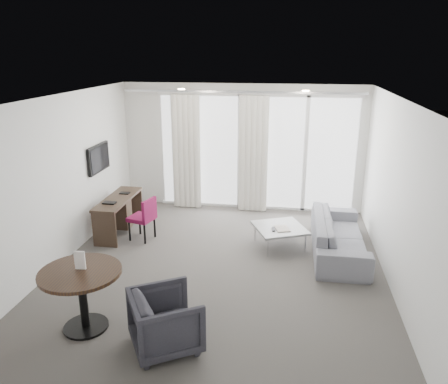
# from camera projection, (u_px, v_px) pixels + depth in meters

# --- Properties ---
(floor) EXTENTS (5.00, 6.00, 0.00)m
(floor) POSITION_uv_depth(u_px,v_px,m) (218.00, 273.00, 6.65)
(floor) COLOR #4B4843
(floor) RESTS_ON ground
(ceiling) EXTENTS (5.00, 6.00, 0.00)m
(ceiling) POSITION_uv_depth(u_px,v_px,m) (217.00, 99.00, 5.84)
(ceiling) COLOR white
(ceiling) RESTS_ON ground
(wall_left) EXTENTS (0.00, 6.00, 2.60)m
(wall_left) POSITION_uv_depth(u_px,v_px,m) (55.00, 184.00, 6.62)
(wall_left) COLOR silver
(wall_left) RESTS_ON ground
(wall_right) EXTENTS (0.00, 6.00, 2.60)m
(wall_right) POSITION_uv_depth(u_px,v_px,m) (400.00, 201.00, 5.87)
(wall_right) COLOR silver
(wall_right) RESTS_ON ground
(wall_front) EXTENTS (5.00, 0.00, 2.60)m
(wall_front) POSITION_uv_depth(u_px,v_px,m) (152.00, 308.00, 3.43)
(wall_front) COLOR silver
(wall_front) RESTS_ON ground
(window_panel) EXTENTS (4.00, 0.02, 2.38)m
(window_panel) POSITION_uv_depth(u_px,v_px,m) (256.00, 153.00, 9.03)
(window_panel) COLOR white
(window_panel) RESTS_ON ground
(window_frame) EXTENTS (4.10, 0.06, 2.44)m
(window_frame) POSITION_uv_depth(u_px,v_px,m) (256.00, 153.00, 9.02)
(window_frame) COLOR white
(window_frame) RESTS_ON ground
(curtain_left) EXTENTS (0.60, 0.20, 2.38)m
(curtain_left) POSITION_uv_depth(u_px,v_px,m) (186.00, 152.00, 9.09)
(curtain_left) COLOR silver
(curtain_left) RESTS_ON ground
(curtain_right) EXTENTS (0.60, 0.20, 2.38)m
(curtain_right) POSITION_uv_depth(u_px,v_px,m) (253.00, 155.00, 8.89)
(curtain_right) COLOR silver
(curtain_right) RESTS_ON ground
(curtain_track) EXTENTS (4.80, 0.04, 0.04)m
(curtain_track) POSITION_uv_depth(u_px,v_px,m) (242.00, 92.00, 8.54)
(curtain_track) COLOR #B2B2B7
(curtain_track) RESTS_ON ceiling
(downlight_a) EXTENTS (0.12, 0.12, 0.02)m
(downlight_a) POSITION_uv_depth(u_px,v_px,m) (181.00, 89.00, 7.48)
(downlight_a) COLOR #FFE0B2
(downlight_a) RESTS_ON ceiling
(downlight_b) EXTENTS (0.12, 0.12, 0.02)m
(downlight_b) POSITION_uv_depth(u_px,v_px,m) (306.00, 91.00, 7.17)
(downlight_b) COLOR #FFE0B2
(downlight_b) RESTS_ON ceiling
(desk) EXTENTS (0.44, 1.41, 0.66)m
(desk) POSITION_uv_depth(u_px,v_px,m) (119.00, 215.00, 8.04)
(desk) COLOR #33251B
(desk) RESTS_ON floor
(tv) EXTENTS (0.05, 0.80, 0.50)m
(tv) POSITION_uv_depth(u_px,v_px,m) (99.00, 158.00, 7.96)
(tv) COLOR black
(tv) RESTS_ON wall_left
(desk_chair) EXTENTS (0.51, 0.49, 0.78)m
(desk_chair) POSITION_uv_depth(u_px,v_px,m) (142.00, 219.00, 7.72)
(desk_chair) COLOR maroon
(desk_chair) RESTS_ON floor
(round_table) EXTENTS (1.06, 1.06, 0.77)m
(round_table) POSITION_uv_depth(u_px,v_px,m) (83.00, 300.00, 5.21)
(round_table) COLOR black
(round_table) RESTS_ON floor
(menu_card) EXTENTS (0.13, 0.03, 0.23)m
(menu_card) POSITION_uv_depth(u_px,v_px,m) (81.00, 273.00, 5.16)
(menu_card) COLOR white
(menu_card) RESTS_ON round_table
(tub_armchair) EXTENTS (1.01, 1.00, 0.68)m
(tub_armchair) POSITION_uv_depth(u_px,v_px,m) (166.00, 321.00, 4.89)
(tub_armchair) COLOR #27262D
(tub_armchair) RESTS_ON floor
(coffee_table) EXTENTS (1.05, 1.05, 0.36)m
(coffee_table) POSITION_uv_depth(u_px,v_px,m) (279.00, 237.00, 7.49)
(coffee_table) COLOR gray
(coffee_table) RESTS_ON floor
(remote) EXTENTS (0.07, 0.16, 0.02)m
(remote) POSITION_uv_depth(u_px,v_px,m) (274.00, 230.00, 7.31)
(remote) COLOR black
(remote) RESTS_ON coffee_table
(magazine) EXTENTS (0.26, 0.30, 0.01)m
(magazine) POSITION_uv_depth(u_px,v_px,m) (282.00, 229.00, 7.34)
(magazine) COLOR gray
(magazine) RESTS_ON coffee_table
(sofa) EXTENTS (0.82, 2.10, 0.61)m
(sofa) POSITION_uv_depth(u_px,v_px,m) (339.00, 235.00, 7.23)
(sofa) COLOR slate
(sofa) RESTS_ON floor
(terrace_slab) EXTENTS (5.60, 3.00, 0.12)m
(terrace_slab) POSITION_uv_depth(u_px,v_px,m) (261.00, 189.00, 10.85)
(terrace_slab) COLOR #4D4D50
(terrace_slab) RESTS_ON ground
(rattan_chair_a) EXTENTS (0.68, 0.68, 0.81)m
(rattan_chair_a) POSITION_uv_depth(u_px,v_px,m) (280.00, 172.00, 10.62)
(rattan_chair_a) COLOR brown
(rattan_chair_a) RESTS_ON terrace_slab
(rattan_chair_b) EXTENTS (0.54, 0.54, 0.72)m
(rattan_chair_b) POSITION_uv_depth(u_px,v_px,m) (340.00, 179.00, 10.16)
(rattan_chair_b) COLOR brown
(rattan_chair_b) RESTS_ON terrace_slab
(rattan_table) EXTENTS (0.69, 0.69, 0.55)m
(rattan_table) POSITION_uv_depth(u_px,v_px,m) (288.00, 183.00, 10.22)
(rattan_table) COLOR brown
(rattan_table) RESTS_ON terrace_slab
(balustrade) EXTENTS (5.50, 0.06, 1.05)m
(balustrade) POSITION_uv_depth(u_px,v_px,m) (265.00, 154.00, 12.03)
(balustrade) COLOR #B2B2B7
(balustrade) RESTS_ON terrace_slab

